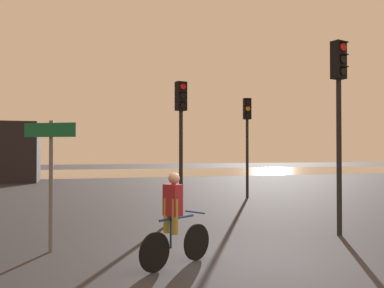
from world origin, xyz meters
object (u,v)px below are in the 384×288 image
at_px(traffic_light_center, 181,122).
at_px(traffic_light_near_right, 339,101).
at_px(direction_sign_post, 51,166).
at_px(cyclist, 174,219).
at_px(traffic_light_far_right, 247,128).

xyz_separation_m(traffic_light_center, traffic_light_near_right, (2.80, -4.05, 0.30)).
height_order(traffic_light_center, direction_sign_post, traffic_light_center).
bearing_deg(traffic_light_center, direction_sign_post, 32.48).
xyz_separation_m(direction_sign_post, cyclist, (2.09, -1.73, -0.88)).
xyz_separation_m(traffic_light_center, cyclist, (-1.60, -5.60, -2.08)).
height_order(traffic_light_center, traffic_light_far_right, traffic_light_far_right).
xyz_separation_m(traffic_light_center, direction_sign_post, (-3.70, -3.86, -1.20)).
xyz_separation_m(traffic_light_far_right, direction_sign_post, (-7.70, -7.93, -1.27)).
bearing_deg(traffic_light_far_right, direction_sign_post, 55.07).
xyz_separation_m(traffic_light_far_right, cyclist, (-5.60, -9.66, -2.15)).
relative_size(traffic_light_near_right, direction_sign_post, 1.77).
relative_size(traffic_light_center, direction_sign_post, 1.59).
distance_m(traffic_light_center, traffic_light_near_right, 4.93).
bearing_deg(cyclist, traffic_light_center, 131.95).
xyz_separation_m(traffic_light_near_right, cyclist, (-4.40, -1.55, -2.37)).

